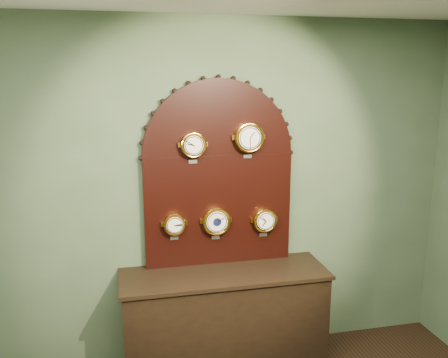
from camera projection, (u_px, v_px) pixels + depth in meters
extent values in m
plane|color=#445A3D|center=(217.00, 194.00, 3.90)|extent=(4.00, 0.00, 4.00)
cube|color=black|center=(225.00, 322.00, 3.86)|extent=(1.60, 0.50, 0.80)
cube|color=black|center=(219.00, 210.00, 3.87)|extent=(1.20, 0.06, 0.90)
cylinder|color=black|center=(218.00, 155.00, 3.78)|extent=(1.20, 0.06, 1.20)
cylinder|color=gold|center=(193.00, 145.00, 3.65)|extent=(0.18, 0.08, 0.18)
torus|color=gold|center=(194.00, 145.00, 3.62)|extent=(0.20, 0.02, 0.20)
cylinder|color=#F1E9CD|center=(194.00, 145.00, 3.62)|extent=(0.15, 0.01, 0.15)
cube|color=silver|center=(193.00, 162.00, 3.71)|extent=(0.07, 0.01, 0.03)
cylinder|color=gold|center=(249.00, 137.00, 3.74)|extent=(0.22, 0.08, 0.22)
torus|color=gold|center=(250.00, 138.00, 3.71)|extent=(0.24, 0.02, 0.24)
cylinder|color=white|center=(250.00, 138.00, 3.70)|extent=(0.18, 0.01, 0.18)
cube|color=silver|center=(248.00, 156.00, 3.80)|extent=(0.06, 0.01, 0.03)
cylinder|color=gold|center=(174.00, 224.00, 3.76)|extent=(0.16, 0.08, 0.16)
torus|color=gold|center=(175.00, 225.00, 3.73)|extent=(0.18, 0.02, 0.18)
cylinder|color=#F1E9CD|center=(175.00, 225.00, 3.72)|extent=(0.13, 0.01, 0.13)
cube|color=silver|center=(174.00, 238.00, 3.81)|extent=(0.06, 0.01, 0.03)
cylinder|color=gold|center=(216.00, 221.00, 3.83)|extent=(0.21, 0.08, 0.21)
torus|color=gold|center=(217.00, 222.00, 3.80)|extent=(0.23, 0.02, 0.23)
cylinder|color=#F1E9CD|center=(217.00, 222.00, 3.79)|extent=(0.17, 0.01, 0.17)
cube|color=silver|center=(216.00, 237.00, 3.88)|extent=(0.07, 0.01, 0.03)
cylinder|color=#0C1338|center=(217.00, 222.00, 3.79)|extent=(0.07, 0.00, 0.07)
cylinder|color=gold|center=(264.00, 220.00, 3.92)|extent=(0.18, 0.08, 0.18)
torus|color=gold|center=(266.00, 221.00, 3.89)|extent=(0.20, 0.02, 0.20)
cylinder|color=white|center=(266.00, 221.00, 3.88)|extent=(0.15, 0.01, 0.15)
cube|color=silver|center=(263.00, 235.00, 3.97)|extent=(0.06, 0.01, 0.03)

